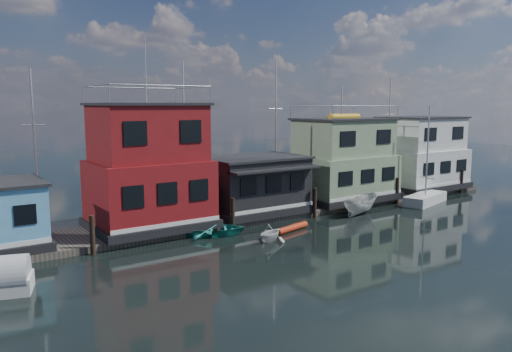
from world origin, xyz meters
TOP-DOWN VIEW (x-y plane):
  - ground at (0.00, 0.00)m, footprint 160.00×160.00m
  - dock at (0.00, 12.00)m, footprint 48.00×5.00m
  - houseboat_red at (-8.50, 12.00)m, footprint 7.40×5.90m
  - houseboat_dark at (-0.50, 11.98)m, footprint 7.40×6.10m
  - houseboat_green at (8.50, 12.00)m, footprint 8.40×5.90m
  - houseboat_white at (18.50, 12.00)m, footprint 8.40×5.90m
  - pilings at (-0.33, 9.20)m, footprint 42.28×0.28m
  - background_masts at (4.76, 18.00)m, footprint 36.40×0.16m
  - dinghy_teal at (-5.44, 9.00)m, footprint 4.75×4.28m
  - dinghy_white at (-3.42, 5.88)m, footprint 2.62×2.45m
  - motorboat at (6.53, 8.08)m, footprint 4.01×2.17m
  - red_kayak at (-0.79, 7.08)m, footprint 2.94×1.13m
  - day_sailer at (14.05, 7.94)m, footprint 5.40×2.97m

SIDE VIEW (x-z plane):
  - ground at x=0.00m, z-range 0.00..0.00m
  - dock at x=0.00m, z-range 0.00..0.40m
  - red_kayak at x=-0.79m, z-range 0.00..0.43m
  - dinghy_teal at x=-5.44m, z-range 0.00..0.81m
  - day_sailer at x=14.05m, z-range -3.59..4.51m
  - dinghy_white at x=-3.42m, z-range 0.00..1.11m
  - motorboat at x=6.53m, z-range 0.00..1.47m
  - pilings at x=-0.33m, z-range 0.00..2.20m
  - houseboat_dark at x=-0.50m, z-range 0.39..4.45m
  - houseboat_white at x=18.50m, z-range 0.21..6.87m
  - houseboat_green at x=8.50m, z-range 0.03..7.06m
  - houseboat_red at x=-8.50m, z-range -1.83..10.03m
  - background_masts at x=4.76m, z-range -0.45..11.55m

